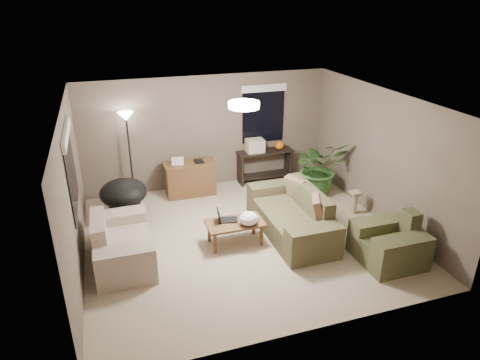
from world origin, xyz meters
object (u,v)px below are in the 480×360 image
object	(u,v)px
console_table	(265,163)
coffee_table	(235,225)
main_sofa	(293,218)
houseplant	(319,173)
loveseat	(121,246)
papasan_chair	(124,197)
desk	(190,178)
cat_scratching_post	(354,205)
floor_lamp	(127,127)
armchair	(389,244)

from	to	relation	value
console_table	coffee_table	bearing A→B (deg)	-121.53
main_sofa	houseplant	size ratio (longest dim) A/B	1.76
loveseat	papasan_chair	bearing A→B (deg)	83.65
main_sofa	desk	xyz separation A→B (m)	(-1.45, 2.18, 0.08)
cat_scratching_post	desk	bearing A→B (deg)	146.28
papasan_chair	houseplant	bearing A→B (deg)	-2.43
cat_scratching_post	houseplant	bearing A→B (deg)	102.17
papasan_chair	floor_lamp	world-z (taller)	floor_lamp
floor_lamp	cat_scratching_post	world-z (taller)	floor_lamp
main_sofa	armchair	world-z (taller)	same
armchair	cat_scratching_post	world-z (taller)	armchair
houseplant	cat_scratching_post	distance (m)	1.15
loveseat	cat_scratching_post	size ratio (longest dim) A/B	3.20
papasan_chair	cat_scratching_post	distance (m)	4.53
main_sofa	coffee_table	bearing A→B (deg)	-177.74
armchair	console_table	xyz separation A→B (m)	(-0.76, 3.70, 0.14)
floor_lamp	houseplant	world-z (taller)	floor_lamp
armchair	console_table	distance (m)	3.78
main_sofa	loveseat	world-z (taller)	same
armchair	floor_lamp	bearing A→B (deg)	135.86
floor_lamp	houseplant	bearing A→B (deg)	-14.53
armchair	floor_lamp	xyz separation A→B (m)	(-3.78, 3.66, 1.30)
coffee_table	console_table	world-z (taller)	console_table
loveseat	console_table	distance (m)	4.17
floor_lamp	desk	bearing A→B (deg)	-7.47
main_sofa	houseplant	world-z (taller)	houseplant
coffee_table	floor_lamp	bearing A→B (deg)	122.70
console_table	papasan_chair	world-z (taller)	papasan_chair
loveseat	houseplant	xyz separation A→B (m)	(4.28, 1.34, 0.19)
console_table	cat_scratching_post	world-z (taller)	console_table
main_sofa	coffee_table	xyz separation A→B (m)	(-1.12, -0.04, 0.06)
cat_scratching_post	armchair	bearing A→B (deg)	-101.79
armchair	houseplant	xyz separation A→B (m)	(0.09, 2.66, 0.19)
desk	console_table	bearing A→B (deg)	6.14
console_table	loveseat	bearing A→B (deg)	-145.20
papasan_chair	cat_scratching_post	world-z (taller)	papasan_chair
loveseat	console_table	xyz separation A→B (m)	(3.42, 2.38, 0.14)
armchair	loveseat	bearing A→B (deg)	162.46
console_table	papasan_chair	bearing A→B (deg)	-165.12
armchair	floor_lamp	world-z (taller)	floor_lamp
main_sofa	papasan_chair	distance (m)	3.27
coffee_table	cat_scratching_post	world-z (taller)	cat_scratching_post
armchair	console_table	world-z (taller)	armchair
console_table	desk	bearing A→B (deg)	-173.86
loveseat	coffee_table	distance (m)	1.94
main_sofa	coffee_table	world-z (taller)	main_sofa
main_sofa	console_table	world-z (taller)	main_sofa
main_sofa	cat_scratching_post	distance (m)	1.47
main_sofa	cat_scratching_post	bearing A→B (deg)	9.52
desk	console_table	world-z (taller)	same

